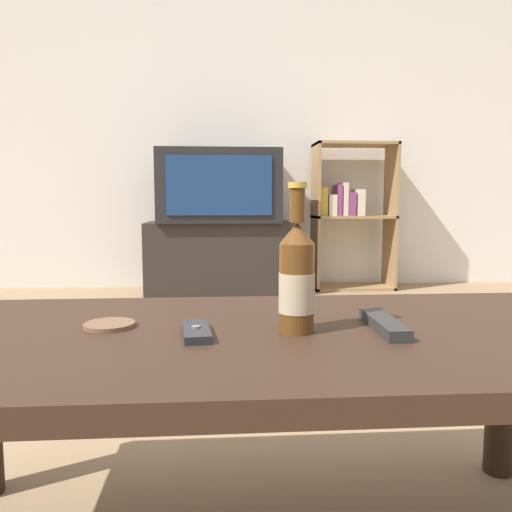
{
  "coord_description": "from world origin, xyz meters",
  "views": [
    {
      "loc": [
        -0.07,
        -0.86,
        0.66
      ],
      "look_at": [
        0.01,
        0.28,
        0.53
      ],
      "focal_mm": 35.0,
      "sensor_mm": 36.0,
      "label": 1
    }
  ],
  "objects_px": {
    "tv_stand": "(220,257)",
    "beer_bottle": "(297,278)",
    "cell_phone": "(196,332)",
    "remote_control": "(384,323)",
    "bookshelf": "(349,212)",
    "television": "(219,186)"
  },
  "relations": [
    {
      "from": "cell_phone",
      "to": "television",
      "type": "bearing_deg",
      "value": 82.91
    },
    {
      "from": "television",
      "to": "cell_phone",
      "type": "distance_m",
      "value": 2.77
    },
    {
      "from": "beer_bottle",
      "to": "cell_phone",
      "type": "distance_m",
      "value": 0.19
    },
    {
      "from": "beer_bottle",
      "to": "remote_control",
      "type": "distance_m",
      "value": 0.18
    },
    {
      "from": "bookshelf",
      "to": "beer_bottle",
      "type": "height_order",
      "value": "bookshelf"
    },
    {
      "from": "cell_phone",
      "to": "tv_stand",
      "type": "bearing_deg",
      "value": 82.91
    },
    {
      "from": "tv_stand",
      "to": "television",
      "type": "height_order",
      "value": "television"
    },
    {
      "from": "bookshelf",
      "to": "remote_control",
      "type": "xyz_separation_m",
      "value": [
        -0.68,
        -2.82,
        -0.13
      ]
    },
    {
      "from": "beer_bottle",
      "to": "television",
      "type": "bearing_deg",
      "value": 92.73
    },
    {
      "from": "remote_control",
      "to": "tv_stand",
      "type": "bearing_deg",
      "value": 97.01
    },
    {
      "from": "television",
      "to": "bookshelf",
      "type": "height_order",
      "value": "bookshelf"
    },
    {
      "from": "cell_phone",
      "to": "remote_control",
      "type": "xyz_separation_m",
      "value": [
        0.33,
        0.02,
        0.0
      ]
    },
    {
      "from": "tv_stand",
      "to": "television",
      "type": "xyz_separation_m",
      "value": [
        0.0,
        -0.0,
        0.51
      ]
    },
    {
      "from": "beer_bottle",
      "to": "remote_control",
      "type": "xyz_separation_m",
      "value": [
        0.16,
        0.01,
        -0.08
      ]
    },
    {
      "from": "tv_stand",
      "to": "beer_bottle",
      "type": "bearing_deg",
      "value": -87.27
    },
    {
      "from": "tv_stand",
      "to": "cell_phone",
      "type": "distance_m",
      "value": 2.76
    },
    {
      "from": "beer_bottle",
      "to": "cell_phone",
      "type": "xyz_separation_m",
      "value": [
        -0.17,
        -0.01,
        -0.09
      ]
    },
    {
      "from": "remote_control",
      "to": "television",
      "type": "bearing_deg",
      "value": 97.02
    },
    {
      "from": "tv_stand",
      "to": "remote_control",
      "type": "xyz_separation_m",
      "value": [
        0.29,
        -2.73,
        0.19
      ]
    },
    {
      "from": "beer_bottle",
      "to": "bookshelf",
      "type": "bearing_deg",
      "value": 73.58
    },
    {
      "from": "tv_stand",
      "to": "remote_control",
      "type": "bearing_deg",
      "value": -83.97
    },
    {
      "from": "tv_stand",
      "to": "bookshelf",
      "type": "height_order",
      "value": "bookshelf"
    }
  ]
}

